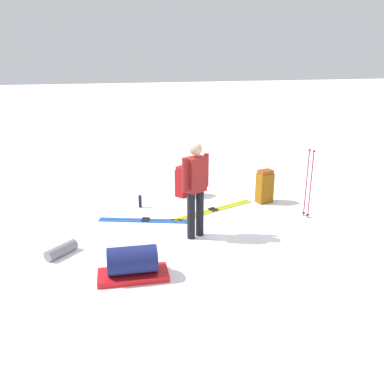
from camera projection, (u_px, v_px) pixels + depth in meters
The scene contains 10 objects.
ground_plane at pixel (192, 227), 7.59m from camera, with size 80.00×80.00×0.00m, color white.
skier_standing at pixel (196, 185), 6.91m from camera, with size 0.35×0.52×1.70m.
ski_pair_near at pixel (145, 220), 7.87m from camera, with size 0.73×1.78×0.05m.
ski_pair_far at pixel (213, 210), 8.39m from camera, with size 0.86×1.92×0.05m.
backpack_large_dark at pixel (265, 187), 8.76m from camera, with size 0.30×0.36×0.73m.
backpack_bright at pixel (184, 181), 9.18m from camera, with size 0.41×0.44×0.70m.
ski_poles_planted_near at pixel (309, 180), 7.84m from camera, with size 0.17×0.10×1.37m.
gear_sled at pixel (133, 264), 5.81m from camera, with size 0.51×1.03×0.49m.
sleeping_mat_rolled at pixel (61, 250), 6.51m from camera, with size 0.18×0.18×0.55m, color gray.
thermos_bottle at pixel (140, 201), 8.54m from camera, with size 0.07×0.07×0.26m, color black.
Camera 1 is at (-6.74, 1.75, 3.08)m, focal length 38.02 mm.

